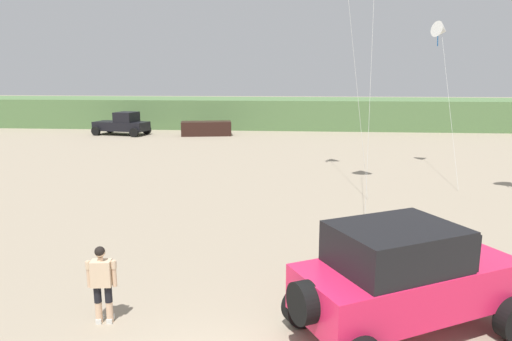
% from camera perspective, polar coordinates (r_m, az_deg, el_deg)
% --- Properties ---
extents(dune_ridge, '(90.00, 8.39, 2.77)m').
position_cam_1_polar(dune_ridge, '(47.11, 8.31, 7.03)').
color(dune_ridge, '#567A47').
rests_on(dune_ridge, ground_plane).
extents(jeep, '(4.99, 4.14, 2.26)m').
position_cam_1_polar(jeep, '(9.68, 17.88, -12.30)').
color(jeep, '#EA2151').
rests_on(jeep, ground_plane).
extents(person_watching, '(0.62, 0.35, 1.67)m').
position_cam_1_polar(person_watching, '(10.20, -18.41, -12.68)').
color(person_watching, '#DBB28E').
rests_on(person_watching, ground_plane).
extents(distant_pickup, '(4.88, 3.19, 1.98)m').
position_cam_1_polar(distant_pickup, '(41.74, -16.08, 5.51)').
color(distant_pickup, black).
rests_on(distant_pickup, ground_plane).
extents(distant_sedan, '(4.45, 2.47, 1.20)m').
position_cam_1_polar(distant_sedan, '(40.01, -6.13, 5.17)').
color(distant_sedan, black).
rests_on(distant_sedan, ground_plane).
extents(kite_red_delta, '(1.17, 5.92, 7.90)m').
position_cam_1_polar(kite_red_delta, '(27.10, 21.85, 15.70)').
color(kite_red_delta, white).
rests_on(kite_red_delta, ground_plane).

